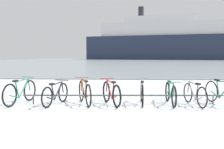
# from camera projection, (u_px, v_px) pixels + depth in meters

# --- Properties ---
(ground) EXTENTS (80.00, 132.00, 0.08)m
(ground) POSITION_uv_depth(u_px,v_px,m) (123.00, 62.00, 59.73)
(ground) COLOR silver
(bike_rack) EXTENTS (6.28, 0.31, 0.31)m
(bike_rack) POSITION_uv_depth(u_px,v_px,m) (123.00, 96.00, 7.88)
(bike_rack) COLOR #4C5156
(bike_rack) RESTS_ON ground
(bicycle_0) EXTENTS (0.51, 1.77, 0.83)m
(bicycle_0) POSITION_uv_depth(u_px,v_px,m) (20.00, 92.00, 7.95)
(bicycle_0) COLOR black
(bicycle_0) RESTS_ON ground
(bicycle_1) EXTENTS (0.54, 1.61, 0.74)m
(bicycle_1) POSITION_uv_depth(u_px,v_px,m) (56.00, 94.00, 7.78)
(bicycle_1) COLOR black
(bicycle_1) RESTS_ON ground
(bicycle_2) EXTENTS (0.71, 1.65, 0.82)m
(bicycle_2) POSITION_uv_depth(u_px,v_px,m) (85.00, 92.00, 7.90)
(bicycle_2) COLOR black
(bicycle_2) RESTS_ON ground
(bicycle_3) EXTENTS (0.71, 1.55, 0.80)m
(bicycle_3) POSITION_uv_depth(u_px,v_px,m) (111.00, 93.00, 7.81)
(bicycle_3) COLOR black
(bicycle_3) RESTS_ON ground
(bicycle_4) EXTENTS (0.46, 1.66, 0.81)m
(bicycle_4) POSITION_uv_depth(u_px,v_px,m) (142.00, 93.00, 7.87)
(bicycle_4) COLOR black
(bicycle_4) RESTS_ON ground
(bicycle_5) EXTENTS (0.46, 1.72, 0.76)m
(bicycle_5) POSITION_uv_depth(u_px,v_px,m) (170.00, 93.00, 7.87)
(bicycle_5) COLOR black
(bicycle_5) RESTS_ON ground
(bicycle_6) EXTENTS (0.46, 1.57, 0.75)m
(bicycle_6) POSITION_uv_depth(u_px,v_px,m) (194.00, 94.00, 7.73)
(bicycle_6) COLOR black
(bicycle_6) RESTS_ON ground
(bicycle_7) EXTENTS (0.57, 1.69, 0.82)m
(bicycle_7) POSITION_uv_depth(u_px,v_px,m) (221.00, 93.00, 7.79)
(bicycle_7) COLOR black
(bicycle_7) RESTS_ON ground
(ferry_ship) EXTENTS (56.17, 23.94, 19.14)m
(ferry_ship) POSITION_uv_depth(u_px,v_px,m) (162.00, 42.00, 89.98)
(ferry_ship) COLOR #232D47
(ferry_ship) RESTS_ON ground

